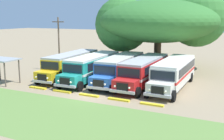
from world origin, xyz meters
name	(u,v)px	position (x,y,z in m)	size (l,w,h in m)	color
ground_plane	(92,95)	(0.00, 0.00, 0.00)	(220.00, 220.00, 0.00)	#937F60
foreground_grass_strip	(50,116)	(0.00, -6.21, 0.00)	(80.00, 8.27, 0.01)	olive
parked_bus_slot_0	(71,64)	(-6.24, 5.69, 1.58)	(3.21, 10.91, 2.82)	yellow
parked_bus_slot_1	(93,66)	(-3.02, 5.32, 1.58)	(3.03, 10.89, 2.82)	teal
parked_bus_slot_2	(120,68)	(0.16, 6.01, 1.58)	(3.23, 10.92, 2.82)	#23519E
parked_bus_slot_3	(144,70)	(3.03, 5.85, 1.58)	(2.68, 10.84, 2.82)	red
parked_bus_slot_4	(174,72)	(6.15, 6.10, 1.58)	(2.74, 10.85, 2.82)	silver
curb_wheelstop_0	(38,88)	(-6.03, -0.58, 0.07)	(2.00, 0.36, 0.15)	yellow
curb_wheelstop_1	(62,91)	(-3.01, -0.58, 0.07)	(2.00, 0.36, 0.15)	yellow
curb_wheelstop_2	(89,95)	(0.00, -0.58, 0.07)	(2.00, 0.36, 0.15)	yellow
curb_wheelstop_3	(119,100)	(3.01, -0.58, 0.07)	(2.00, 0.36, 0.15)	yellow
curb_wheelstop_4	(152,104)	(6.03, -0.58, 0.07)	(2.00, 0.36, 0.15)	yellow
broad_shade_tree	(161,20)	(1.74, 15.99, 6.73)	(16.97, 16.94, 11.55)	brown
utility_pole	(59,43)	(-9.52, 7.78, 3.79)	(1.80, 0.20, 7.10)	brown
waiting_shelter	(1,61)	(-10.98, -0.52, 2.45)	(3.60, 2.60, 2.72)	brown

